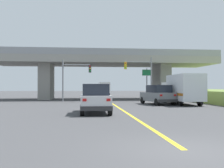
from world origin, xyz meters
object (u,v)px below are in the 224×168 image
at_px(suv_lead, 95,99).
at_px(traffic_signal_farside, 73,75).
at_px(traffic_signal_nearside, 142,73).
at_px(highway_sign, 147,77).
at_px(box_truck, 182,89).
at_px(suv_crossing, 158,95).
at_px(semi_truck_distant, 104,88).

relative_size(suv_lead, traffic_signal_farside, 0.89).
relative_size(traffic_signal_nearside, highway_sign, 1.29).
xyz_separation_m(box_truck, traffic_signal_nearside, (-2.63, 7.38, 2.10)).
bearing_deg(suv_crossing, traffic_signal_nearside, 79.36).
height_order(suv_crossing, highway_sign, highway_sign).
height_order(suv_lead, semi_truck_distant, semi_truck_distant).
distance_m(traffic_signal_nearside, traffic_signal_farside, 9.02).
bearing_deg(traffic_signal_farside, traffic_signal_nearside, 5.56).
bearing_deg(traffic_signal_nearside, suv_crossing, -89.60).
height_order(box_truck, semi_truck_distant, box_truck).
bearing_deg(highway_sign, suv_lead, -113.67).
height_order(suv_crossing, traffic_signal_farside, traffic_signal_farside).
bearing_deg(highway_sign, traffic_signal_nearside, -114.28).
xyz_separation_m(suv_lead, traffic_signal_nearside, (6.71, 15.38, 2.70)).
height_order(traffic_signal_farside, semi_truck_distant, traffic_signal_farside).
distance_m(traffic_signal_nearside, highway_sign, 3.30).
xyz_separation_m(traffic_signal_nearside, highway_sign, (1.34, 2.98, -0.47)).
relative_size(highway_sign, semi_truck_distant, 0.62).
bearing_deg(suv_lead, traffic_signal_nearside, 66.45).
xyz_separation_m(suv_crossing, traffic_signal_farside, (-9.03, 6.34, 2.34)).
xyz_separation_m(box_truck, highway_sign, (-1.28, 10.36, 1.63)).
relative_size(traffic_signal_nearside, traffic_signal_farside, 1.12).
bearing_deg(box_truck, highway_sign, 97.05).
bearing_deg(traffic_signal_nearside, suv_lead, -113.55).
bearing_deg(suv_crossing, traffic_signal_farside, 133.87).
height_order(highway_sign, semi_truck_distant, highway_sign).
distance_m(suv_lead, semi_truck_distant, 41.81).
xyz_separation_m(box_truck, semi_truck_distant, (-5.87, 33.66, -0.06)).
bearing_deg(traffic_signal_nearside, highway_sign, 65.72).
relative_size(traffic_signal_farside, semi_truck_distant, 0.71).
relative_size(traffic_signal_farside, highway_sign, 1.15).
bearing_deg(highway_sign, box_truck, -82.95).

